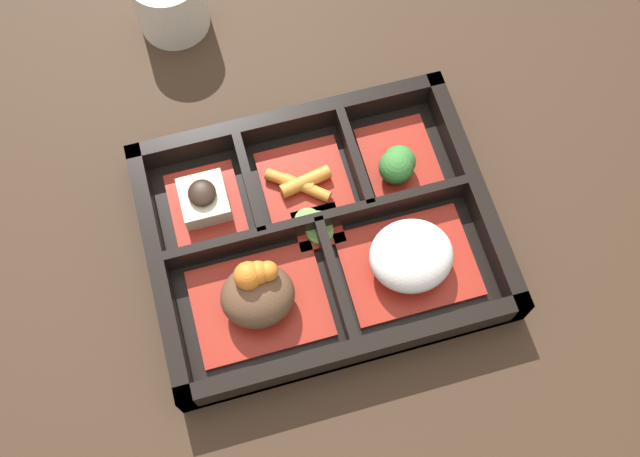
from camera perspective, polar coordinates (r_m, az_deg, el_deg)
ground_plane at (r=0.67m, az=0.00°, el=-0.82°), size 3.00×3.00×0.00m
bento_base at (r=0.67m, az=0.00°, el=-0.66°), size 0.30×0.24×0.01m
bento_rim at (r=0.65m, az=-0.07°, el=0.02°), size 0.30×0.24×0.04m
bowl_rice at (r=0.64m, az=6.92°, el=-2.23°), size 0.11×0.09×0.04m
bowl_stew at (r=0.62m, az=-4.76°, el=-5.08°), size 0.11×0.09×0.06m
bowl_greens at (r=0.68m, az=5.96°, el=5.01°), size 0.07×0.08×0.04m
bowl_carrots at (r=0.68m, az=-1.44°, el=3.55°), size 0.08×0.08×0.02m
bowl_tofu at (r=0.67m, az=-8.78°, el=2.07°), size 0.06×0.08×0.03m
bowl_pickles at (r=0.66m, az=-0.47°, el=0.12°), size 0.04×0.04×0.01m
tea_cup at (r=0.78m, az=-11.39°, el=16.71°), size 0.07×0.07×0.07m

